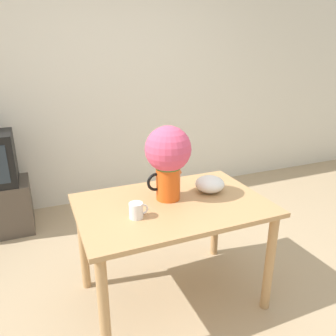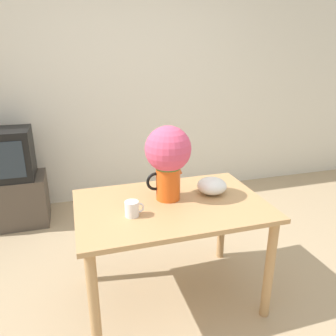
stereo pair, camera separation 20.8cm
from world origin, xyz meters
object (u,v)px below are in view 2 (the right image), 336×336
coffee_mug (132,209)px  tv_set (5,154)px  white_bowl (212,186)px  flower_vase (168,156)px

coffee_mug → tv_set: 1.81m
white_bowl → tv_set: tv_set is taller
flower_vase → white_bowl: (0.31, -0.00, -0.24)m
flower_vase → tv_set: flower_vase is taller
flower_vase → white_bowl: 0.39m
tv_set → white_bowl: bearing=-42.8°
flower_vase → tv_set: size_ratio=0.99×
flower_vase → white_bowl: bearing=-0.8°
flower_vase → white_bowl: flower_vase is taller
coffee_mug → flower_vase: bearing=32.4°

